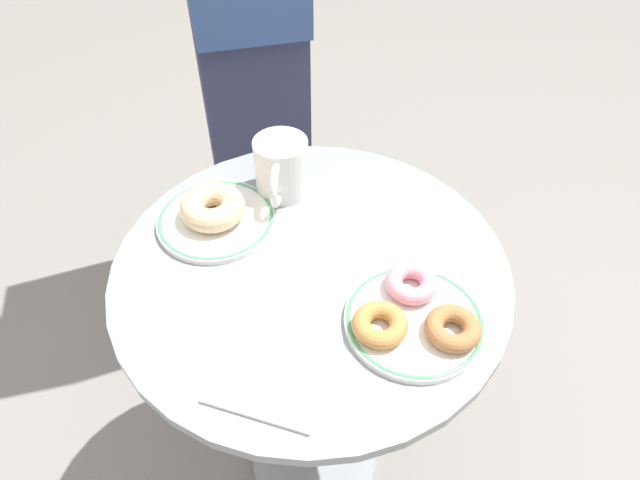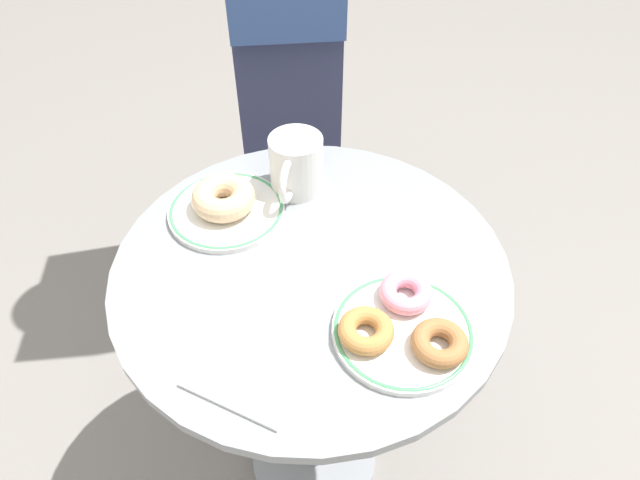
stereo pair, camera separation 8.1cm
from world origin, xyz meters
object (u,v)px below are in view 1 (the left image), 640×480
(paper_napkin, at_px, (274,370))
(donut_glazed, at_px, (213,207))
(donut_cinnamon, at_px, (453,328))
(person_figure, at_px, (241,3))
(donut_pink_frosted, at_px, (411,283))
(donut_old_fashioned, at_px, (380,324))
(coffee_mug, at_px, (281,168))
(cafe_table, at_px, (312,342))
(plate_left, at_px, (216,219))
(plate_right, at_px, (414,321))

(paper_napkin, bearing_deg, donut_glazed, 145.52)
(donut_glazed, relative_size, donut_cinnamon, 1.40)
(donut_cinnamon, bearing_deg, paper_napkin, -134.02)
(donut_glazed, xyz_separation_m, person_figure, (-0.29, 0.44, 0.11))
(donut_pink_frosted, xyz_separation_m, paper_napkin, (-0.09, -0.21, -0.02))
(donut_pink_frosted, distance_m, donut_old_fashioned, 0.09)
(coffee_mug, bearing_deg, cafe_table, -39.70)
(cafe_table, distance_m, donut_cinnamon, 0.33)
(donut_old_fashioned, bearing_deg, plate_left, 171.98)
(cafe_table, distance_m, coffee_mug, 0.31)
(plate_right, relative_size, person_figure, 0.11)
(paper_napkin, bearing_deg, donut_old_fashioned, 56.10)
(plate_right, bearing_deg, paper_napkin, -124.25)
(plate_left, bearing_deg, donut_pink_frosted, 7.02)
(cafe_table, height_order, plate_right, plate_right)
(plate_left, height_order, donut_old_fashioned, donut_old_fashioned)
(person_figure, bearing_deg, cafe_table, -42.39)
(cafe_table, height_order, person_figure, person_figure)
(paper_napkin, bearing_deg, plate_left, 145.17)
(plate_left, relative_size, donut_cinnamon, 2.56)
(donut_pink_frosted, xyz_separation_m, coffee_mug, (-0.29, 0.08, 0.03))
(plate_left, height_order, donut_cinnamon, donut_cinnamon)
(coffee_mug, distance_m, person_figure, 0.47)
(donut_cinnamon, bearing_deg, plate_right, -174.71)
(plate_left, bearing_deg, coffee_mug, 70.80)
(donut_pink_frosted, relative_size, coffee_mug, 0.59)
(plate_right, bearing_deg, donut_old_fashioned, -125.25)
(plate_left, relative_size, plate_right, 1.00)
(donut_cinnamon, distance_m, donut_old_fashioned, 0.10)
(cafe_table, relative_size, donut_cinnamon, 9.34)
(donut_pink_frosted, relative_size, person_figure, 0.04)
(donut_glazed, height_order, donut_old_fashioned, donut_glazed)
(plate_left, bearing_deg, plate_right, -0.53)
(plate_right, height_order, coffee_mug, coffee_mug)
(donut_glazed, distance_m, donut_cinnamon, 0.42)
(plate_right, relative_size, coffee_mug, 1.52)
(plate_left, distance_m, coffee_mug, 0.14)
(donut_pink_frosted, distance_m, paper_napkin, 0.23)
(cafe_table, distance_m, donut_old_fashioned, 0.28)
(plate_left, relative_size, donut_old_fashioned, 2.56)
(donut_glazed, relative_size, donut_pink_frosted, 1.40)
(donut_glazed, distance_m, coffee_mug, 0.13)
(donut_pink_frosted, distance_m, person_figure, 0.75)
(donut_old_fashioned, height_order, person_figure, person_figure)
(donut_cinnamon, relative_size, coffee_mug, 0.59)
(plate_right, xyz_separation_m, person_figure, (-0.65, 0.44, 0.13))
(cafe_table, xyz_separation_m, coffee_mug, (-0.14, 0.11, 0.26))
(cafe_table, height_order, paper_napkin, paper_napkin)
(cafe_table, relative_size, plate_left, 3.64)
(cafe_table, height_order, donut_old_fashioned, donut_old_fashioned)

